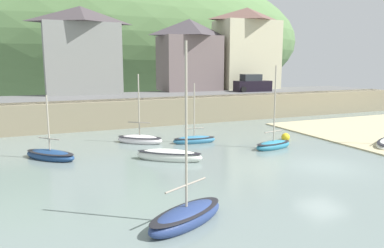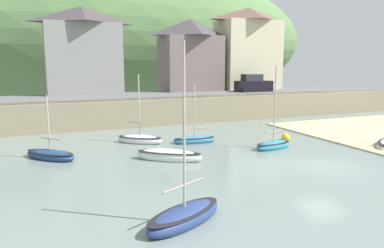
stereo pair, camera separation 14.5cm
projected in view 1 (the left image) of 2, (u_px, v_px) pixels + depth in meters
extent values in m
cube|color=slate|center=(323.00, 167.00, 20.71)|extent=(48.00, 40.00, 0.06)
cube|color=gray|center=(199.00, 109.00, 35.94)|extent=(48.00, 2.40, 2.40)
cube|color=#606060|center=(185.00, 94.00, 39.10)|extent=(48.00, 9.00, 0.10)
ellipsoid|color=#577B47|center=(103.00, 40.00, 68.29)|extent=(80.00, 44.00, 27.81)
cube|color=gray|center=(82.00, 59.00, 38.84)|extent=(7.50, 4.61, 7.25)
pyramid|color=#433B3E|center=(80.00, 15.00, 38.10)|extent=(7.80, 4.91, 1.70)
cube|color=#6D5E5E|center=(189.00, 63.00, 43.59)|extent=(6.71, 4.69, 6.26)
pyramid|color=#443D42|center=(189.00, 28.00, 42.92)|extent=(7.01, 4.99, 1.92)
cube|color=beige|center=(246.00, 55.00, 46.40)|extent=(7.32, 4.80, 8.27)
pyramid|color=brown|center=(247.00, 14.00, 45.58)|extent=(7.62, 5.10, 1.60)
ellipsoid|color=navy|center=(50.00, 156.00, 22.20)|extent=(3.33, 3.50, 0.72)
ellipsoid|color=black|center=(50.00, 152.00, 22.17)|extent=(3.27, 3.43, 0.12)
cylinder|color=#B2A893|center=(48.00, 123.00, 21.87)|extent=(0.09, 0.09, 3.27)
cylinder|color=gray|center=(49.00, 139.00, 22.03)|extent=(1.17, 1.28, 0.07)
ellipsoid|color=white|center=(140.00, 140.00, 26.58)|extent=(3.37, 2.96, 0.77)
ellipsoid|color=black|center=(140.00, 137.00, 26.54)|extent=(3.30, 2.90, 0.12)
cylinder|color=#B2A893|center=(139.00, 105.00, 26.16)|extent=(0.09, 0.09, 4.30)
cylinder|color=gray|center=(139.00, 122.00, 26.36)|extent=(1.40, 1.10, 0.07)
ellipsoid|color=teal|center=(273.00, 146.00, 24.90)|extent=(3.12, 1.61, 0.69)
ellipsoid|color=black|center=(273.00, 143.00, 24.87)|extent=(3.06, 1.58, 0.12)
cylinder|color=#B2A893|center=(275.00, 104.00, 24.43)|extent=(0.09, 0.09, 4.96)
cylinder|color=gray|center=(274.00, 131.00, 24.74)|extent=(1.64, 0.40, 0.07)
ellipsoid|color=teal|center=(194.00, 140.00, 26.60)|extent=(3.20, 1.30, 0.66)
ellipsoid|color=black|center=(194.00, 138.00, 26.57)|extent=(3.14, 1.28, 0.12)
cylinder|color=#B2A893|center=(194.00, 110.00, 26.23)|extent=(0.09, 0.09, 3.73)
cylinder|color=gray|center=(194.00, 128.00, 26.45)|extent=(1.40, 0.25, 0.07)
ellipsoid|color=navy|center=(186.00, 217.00, 13.33)|extent=(3.78, 2.77, 0.83)
ellipsoid|color=black|center=(186.00, 211.00, 13.29)|extent=(3.71, 2.71, 0.12)
cylinder|color=#B2A893|center=(186.00, 127.00, 12.78)|extent=(0.09, 0.09, 5.78)
cylinder|color=gray|center=(186.00, 185.00, 13.13)|extent=(1.94, 1.05, 0.07)
ellipsoid|color=white|center=(169.00, 156.00, 21.90)|extent=(3.85, 3.17, 0.88)
ellipsoid|color=black|center=(169.00, 152.00, 21.86)|extent=(3.77, 3.10, 0.12)
cube|color=black|center=(253.00, 86.00, 42.20)|extent=(4.21, 1.99, 1.20)
cube|color=#282D33|center=(251.00, 78.00, 41.95)|extent=(2.20, 1.65, 0.80)
cylinder|color=black|center=(261.00, 88.00, 43.61)|extent=(0.64, 0.22, 0.64)
cylinder|color=black|center=(269.00, 89.00, 42.16)|extent=(0.64, 0.22, 0.64)
cylinder|color=black|center=(236.00, 88.00, 42.34)|extent=(0.64, 0.22, 0.64)
cylinder|color=black|center=(244.00, 89.00, 40.89)|extent=(0.64, 0.22, 0.64)
sphere|color=yellow|center=(286.00, 137.00, 27.69)|extent=(0.62, 0.62, 0.62)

